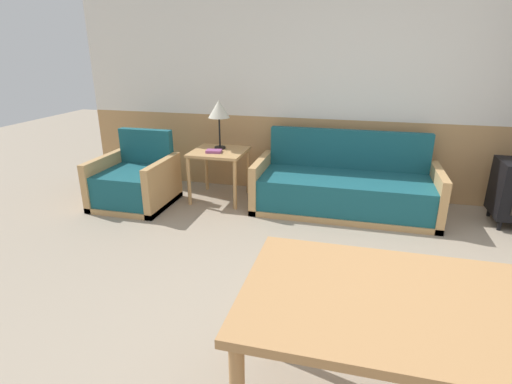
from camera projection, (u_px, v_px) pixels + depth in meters
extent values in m
plane|color=gray|center=(370.00, 341.00, 2.45)|extent=(16.00, 16.00, 0.00)
cube|color=tan|center=(372.00, 159.00, 4.69)|extent=(7.20, 0.06, 0.91)
cube|color=silver|center=(384.00, 36.00, 4.22)|extent=(7.20, 0.06, 1.79)
cube|color=tan|center=(343.00, 208.00, 4.39)|extent=(1.93, 0.82, 0.06)
cube|color=#195660|center=(344.00, 192.00, 4.30)|extent=(1.77, 0.74, 0.33)
cube|color=#195660|center=(348.00, 149.00, 4.51)|extent=(1.77, 0.10, 0.44)
cube|color=tan|center=(261.00, 181.00, 4.52)|extent=(0.08, 0.82, 0.53)
cube|color=tan|center=(436.00, 196.00, 4.09)|extent=(0.08, 0.82, 0.53)
cube|color=tan|center=(136.00, 202.00, 4.57)|extent=(0.80, 0.78, 0.06)
cube|color=#195660|center=(133.00, 186.00, 4.48)|extent=(0.64, 0.70, 0.34)
cube|color=#195660|center=(146.00, 146.00, 4.68)|extent=(0.64, 0.10, 0.40)
cube|color=tan|center=(106.00, 179.00, 4.57)|extent=(0.08, 0.78, 0.54)
cube|color=tan|center=(163.00, 184.00, 4.40)|extent=(0.08, 0.78, 0.54)
cube|color=tan|center=(219.00, 152.00, 4.56)|extent=(0.60, 0.60, 0.03)
cylinder|color=tan|center=(189.00, 181.00, 4.48)|extent=(0.04, 0.04, 0.56)
cylinder|color=tan|center=(235.00, 185.00, 4.35)|extent=(0.04, 0.04, 0.56)
cylinder|color=tan|center=(206.00, 168.00, 4.97)|extent=(0.04, 0.04, 0.56)
cylinder|color=tan|center=(248.00, 171.00, 4.84)|extent=(0.04, 0.04, 0.56)
cylinder|color=black|center=(220.00, 147.00, 4.65)|extent=(0.13, 0.13, 0.02)
cylinder|color=black|center=(220.00, 132.00, 4.59)|extent=(0.02, 0.02, 0.34)
cone|color=beige|center=(219.00, 109.00, 4.50)|extent=(0.25, 0.25, 0.20)
cube|color=#994C84|center=(214.00, 151.00, 4.47)|extent=(0.19, 0.14, 0.03)
cylinder|color=#B27F4C|center=(275.00, 305.00, 2.22)|extent=(0.06, 0.06, 0.69)
cylinder|color=black|center=(499.00, 225.00, 3.92)|extent=(0.04, 0.04, 0.10)
cylinder|color=black|center=(489.00, 211.00, 4.25)|extent=(0.04, 0.04, 0.10)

